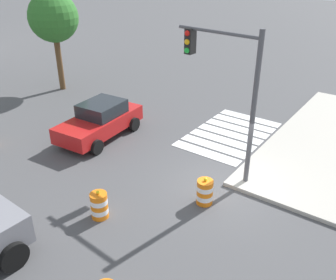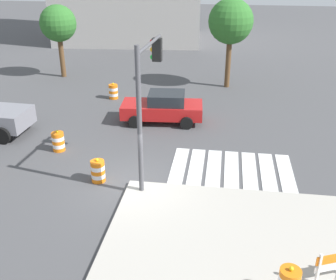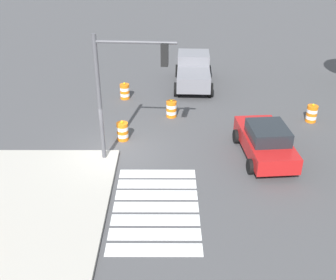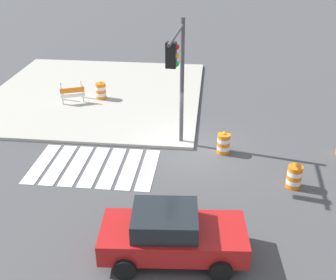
{
  "view_description": "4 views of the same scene",
  "coord_description": "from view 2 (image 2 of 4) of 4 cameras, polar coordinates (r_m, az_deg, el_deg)",
  "views": [
    {
      "loc": [
        -10.44,
        -5.01,
        7.8
      ],
      "look_at": [
        0.49,
        2.88,
        0.83
      ],
      "focal_mm": 39.56,
      "sensor_mm": 36.0,
      "label": 1
    },
    {
      "loc": [
        3.47,
        -13.33,
        8.4
      ],
      "look_at": [
        1.37,
        1.06,
        1.53
      ],
      "focal_mm": 42.89,
      "sensor_mm": 36.0,
      "label": 2
    },
    {
      "loc": [
        16.17,
        2.28,
        9.54
      ],
      "look_at": [
        0.5,
        2.24,
        0.96
      ],
      "focal_mm": 43.52,
      "sensor_mm": 36.0,
      "label": 3
    },
    {
      "loc": [
        -0.64,
        16.23,
        9.06
      ],
      "look_at": [
        1.04,
        0.81,
        0.89
      ],
      "focal_mm": 44.93,
      "sensor_mm": 36.0,
      "label": 4
    }
  ],
  "objects": [
    {
      "name": "traffic_light_pole",
      "position": [
        14.84,
        -3.02,
        7.65
      ],
      "size": [
        0.48,
        3.29,
        5.5
      ],
      "color": "#4C4C51",
      "rests_on": "sidewalk_corner"
    },
    {
      "name": "street_tree_streetside_mid",
      "position": [
        26.94,
        8.91,
        16.24
      ],
      "size": [
        2.87,
        2.87,
        5.77
      ],
      "color": "brown",
      "rests_on": "ground"
    },
    {
      "name": "traffic_barrel_near_corner",
      "position": [
        19.13,
        -15.33,
        -0.21
      ],
      "size": [
        0.56,
        0.56,
        1.02
      ],
      "color": "orange",
      "rests_on": "ground"
    },
    {
      "name": "sports_car",
      "position": [
        21.54,
        -0.7,
        4.68
      ],
      "size": [
        4.43,
        2.4,
        1.63
      ],
      "color": "red",
      "rests_on": "ground"
    },
    {
      "name": "traffic_barrel_median_far",
      "position": [
        16.27,
        -9.92,
        -4.37
      ],
      "size": [
        0.56,
        0.56,
        1.02
      ],
      "color": "orange",
      "rests_on": "ground"
    },
    {
      "name": "crosswalk_stripes",
      "position": [
        17.31,
        9.01,
        -4.04
      ],
      "size": [
        5.1,
        3.2,
        0.02
      ],
      "color": "silver",
      "rests_on": "ground"
    },
    {
      "name": "street_tree_streetside_near",
      "position": [
        30.15,
        -15.35,
        15.61
      ],
      "size": [
        2.54,
        2.54,
        5.09
      ],
      "color": "brown",
      "rests_on": "ground"
    },
    {
      "name": "traffic_barrel_crosswalk_end",
      "position": [
        25.42,
        -7.77,
        6.84
      ],
      "size": [
        0.56,
        0.56,
        1.02
      ],
      "color": "orange",
      "rests_on": "ground"
    },
    {
      "name": "ground_plane",
      "position": [
        16.13,
        -5.41,
        -6.21
      ],
      "size": [
        120.0,
        120.0,
        0.0
      ],
      "primitive_type": "plane",
      "color": "#474749"
    }
  ]
}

